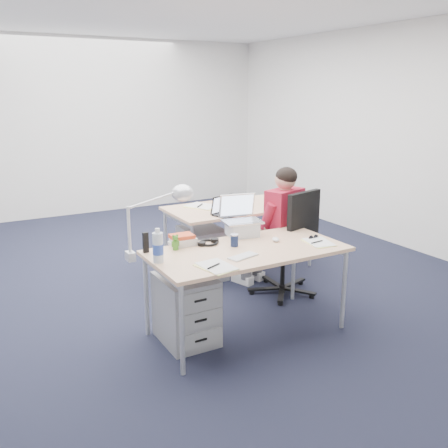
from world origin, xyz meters
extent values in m
plane|color=black|center=(0.00, 0.00, 0.00)|extent=(7.00, 7.00, 0.00)
cube|color=silver|center=(0.00, 3.50, 1.40)|extent=(6.00, 0.02, 2.80)
cube|color=silver|center=(3.00, 0.00, 1.40)|extent=(0.02, 7.00, 2.80)
cube|color=white|center=(0.00, 0.00, 2.80)|extent=(6.00, 7.00, 0.01)
cube|color=#DEA980|center=(-0.04, -1.40, 0.71)|extent=(1.60, 0.80, 0.03)
cylinder|color=#B7BABC|center=(-0.79, -1.75, 0.35)|extent=(0.04, 0.04, 0.70)
cylinder|color=#B7BABC|center=(0.71, -1.75, 0.35)|extent=(0.04, 0.04, 0.70)
cylinder|color=#B7BABC|center=(-0.79, -1.05, 0.35)|extent=(0.04, 0.04, 0.70)
cylinder|color=#B7BABC|center=(0.71, -1.05, 0.35)|extent=(0.04, 0.04, 0.70)
cube|color=#DEA980|center=(0.70, -0.03, 0.71)|extent=(1.60, 0.80, 0.03)
cylinder|color=#B7BABC|center=(-0.05, -0.38, 0.35)|extent=(0.04, 0.04, 0.70)
cylinder|color=#B7BABC|center=(1.45, -0.38, 0.35)|extent=(0.04, 0.04, 0.70)
cylinder|color=#B7BABC|center=(-0.05, 0.32, 0.35)|extent=(0.04, 0.04, 0.70)
cylinder|color=#B7BABC|center=(1.45, 0.32, 0.35)|extent=(0.04, 0.04, 0.70)
cylinder|color=black|center=(0.71, -0.86, 0.26)|extent=(0.05, 0.05, 0.41)
cube|color=black|center=(0.71, -0.86, 0.48)|extent=(0.56, 0.56, 0.07)
cube|color=black|center=(0.77, -1.08, 0.81)|extent=(0.43, 0.16, 0.52)
cube|color=#A2172D|center=(0.72, -0.85, 0.79)|extent=(0.43, 0.31, 0.53)
sphere|color=tan|center=(0.72, -0.85, 1.16)|extent=(0.21, 0.21, 0.21)
cube|color=gray|center=(-0.55, -1.30, 0.28)|extent=(0.40, 0.50, 0.55)
cube|color=gray|center=(0.21, -0.07, 0.28)|extent=(0.40, 0.50, 0.55)
cube|color=white|center=(-0.18, -1.56, 0.74)|extent=(0.27, 0.16, 0.01)
ellipsoid|color=white|center=(0.28, -1.34, 0.75)|extent=(0.09, 0.11, 0.03)
cylinder|color=#152144|center=(-0.10, -1.28, 0.78)|extent=(0.08, 0.08, 0.10)
cylinder|color=silver|center=(-0.79, -1.34, 0.86)|extent=(0.09, 0.09, 0.26)
cube|color=silver|center=(-0.46, -1.05, 0.78)|extent=(0.22, 0.18, 0.09)
cube|color=black|center=(-0.79, -1.08, 0.81)|extent=(0.05, 0.03, 0.17)
cube|color=#FDF992|center=(-0.47, -1.66, 0.73)|extent=(0.24, 0.32, 0.01)
cube|color=#FDF992|center=(0.57, -1.55, 0.73)|extent=(0.24, 0.30, 0.01)
cylinder|color=white|center=(1.41, 0.19, 0.77)|extent=(0.07, 0.07, 0.09)
cube|color=white|center=(0.32, 0.14, 0.73)|extent=(0.37, 0.42, 0.01)
camera|label=1|loc=(-2.09, -4.67, 1.98)|focal=40.00mm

